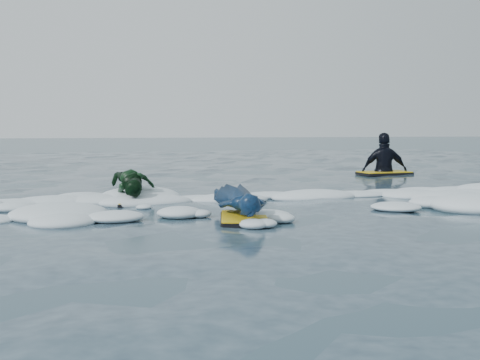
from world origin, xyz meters
The scene contains 5 objects.
ground centered at (0.00, 0.00, 0.00)m, with size 120.00×120.00×0.00m, color #173037.
foam_band centered at (0.00, 1.03, 0.00)m, with size 12.00×3.10×0.30m, color silver, non-canonical shape.
prone_woman_unit centered at (0.39, -0.37, 0.21)m, with size 0.76×1.60×0.40m.
prone_child_unit centered at (-0.82, 1.60, 0.26)m, with size 0.64×1.30×0.51m.
waiting_rider_unit centered at (5.36, 5.63, 0.09)m, with size 1.31×0.81×1.88m.
Camera 1 is at (-1.29, -7.65, 1.15)m, focal length 45.00 mm.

